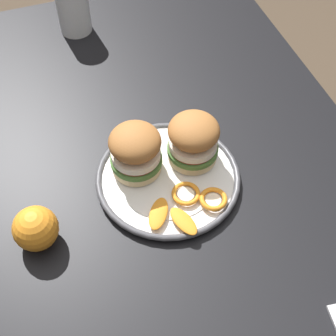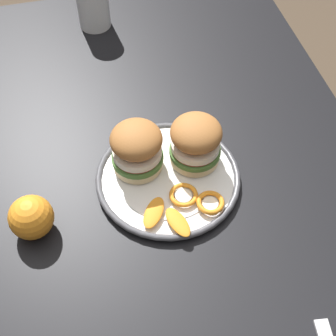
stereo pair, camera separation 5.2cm
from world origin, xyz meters
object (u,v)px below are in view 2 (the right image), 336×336
(dining_table, at_px, (150,236))
(sandwich_half_right, at_px, (196,141))
(dinner_plate, at_px, (168,178))
(whole_orange, at_px, (31,217))
(sandwich_half_left, at_px, (135,148))
(drinking_glass, at_px, (93,5))

(dining_table, xyz_separation_m, sandwich_half_right, (0.08, -0.11, 0.17))
(dinner_plate, xyz_separation_m, sandwich_half_right, (0.03, -0.06, 0.06))
(dining_table, height_order, whole_orange, whole_orange)
(dining_table, relative_size, dinner_plate, 5.14)
(sandwich_half_left, bearing_deg, dining_table, -177.67)
(sandwich_half_right, distance_m, drinking_glass, 0.50)
(sandwich_half_left, bearing_deg, sandwich_half_right, -95.17)
(sandwich_half_left, relative_size, sandwich_half_right, 0.97)
(dinner_plate, bearing_deg, whole_orange, 100.53)
(sandwich_half_left, height_order, whole_orange, sandwich_half_left)
(dining_table, bearing_deg, dinner_plate, -43.12)
(whole_orange, bearing_deg, dinner_plate, -79.47)
(dinner_plate, xyz_separation_m, sandwich_half_left, (0.04, 0.05, 0.06))
(whole_orange, bearing_deg, drinking_glass, -18.84)
(dinner_plate, relative_size, sandwich_half_right, 2.55)
(sandwich_half_left, distance_m, drinking_glass, 0.47)
(dining_table, relative_size, sandwich_half_left, 13.54)
(drinking_glass, relative_size, whole_orange, 1.68)
(dinner_plate, distance_m, sandwich_half_right, 0.09)
(dining_table, relative_size, sandwich_half_right, 13.10)
(sandwich_half_left, xyz_separation_m, whole_orange, (-0.08, 0.20, -0.03))
(sandwich_half_right, bearing_deg, dining_table, 126.41)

